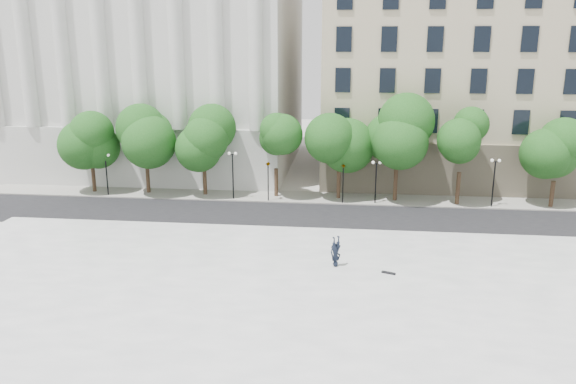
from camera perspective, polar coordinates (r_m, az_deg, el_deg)
name	(u,v)px	position (r m, az deg, el deg)	size (l,w,h in m)	color
ground	(253,319)	(30.11, -3.59, -12.72)	(160.00, 160.00, 0.00)	#B4B3AA
plaza	(262,290)	(32.67, -2.69, -9.96)	(44.00, 22.00, 0.45)	white
street	(290,217)	(46.65, 0.19, -2.51)	(60.00, 8.00, 0.02)	black
far_sidewalk	(297,197)	(52.37, 0.89, -0.51)	(60.00, 4.00, 0.12)	gray
building_west	(163,53)	(68.42, -12.56, 13.63)	(31.50, 27.65, 25.60)	silver
building_east	(491,70)	(67.00, 19.91, 11.60)	(36.00, 26.15, 23.00)	tan
traffic_light_west	(268,162)	(50.15, -2.05, 3.10)	(0.40, 1.81, 4.23)	black
traffic_light_east	(343,164)	(49.66, 5.66, 2.81)	(0.69, 1.63, 4.14)	black
person_lying	(336,262)	(35.41, 4.85, -7.11)	(0.71, 0.46, 1.94)	black
skateboard	(388,273)	(34.82, 10.17, -8.09)	(0.84, 0.21, 0.09)	black
street_trees	(311,143)	(50.83, 2.33, 5.01)	(46.18, 5.08, 7.93)	#382619
lamp_posts	(299,170)	(50.30, 1.09, 2.21)	(35.90, 0.28, 4.49)	black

